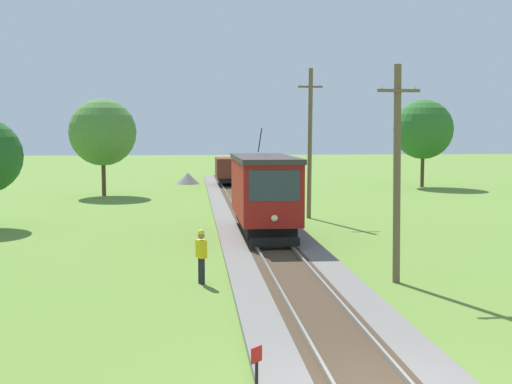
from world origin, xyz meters
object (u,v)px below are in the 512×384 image
object	(u,v)px
track_worker	(201,254)
tree_left_far	(423,130)
gravel_pile	(188,178)
trackside_signal_marker	(257,375)
freight_car	(229,170)
utility_pole_mid	(310,143)
tree_horizon	(103,132)
red_tram	(264,191)
utility_pole_near_tram	(397,171)

from	to	relation	value
track_worker	tree_left_far	xyz separation A→B (m)	(20.34, 35.22, 4.20)
gravel_pile	trackside_signal_marker	bearing A→B (deg)	-88.19
trackside_signal_marker	tree_left_far	distance (m)	49.17
freight_car	trackside_signal_marker	bearing A→B (deg)	-92.67
trackside_signal_marker	gravel_pile	distance (m)	50.49
utility_pole_mid	tree_horizon	distance (m)	19.99
red_tram	trackside_signal_marker	world-z (taller)	red_tram
freight_car	utility_pole_near_tram	world-z (taller)	utility_pole_near_tram
gravel_pile	freight_car	bearing A→B (deg)	-43.68
utility_pole_mid	tree_left_far	world-z (taller)	utility_pole_mid
utility_pole_near_tram	gravel_pile	size ratio (longest dim) A/B	3.01
tree_horizon	tree_left_far	bearing A→B (deg)	10.75
gravel_pile	red_tram	bearing A→B (deg)	-83.23
utility_pole_mid	track_worker	xyz separation A→B (m)	(-6.36, -15.31, -3.36)
utility_pole_mid	trackside_signal_marker	xyz separation A→B (m)	(-5.53, -25.00, -3.67)
utility_pole_mid	gravel_pile	xyz separation A→B (m)	(-7.12, 25.46, -3.80)
red_tram	freight_car	distance (m)	28.22
trackside_signal_marker	tree_left_far	bearing A→B (deg)	66.52
tree_left_far	track_worker	bearing A→B (deg)	-120.01
utility_pole_near_tram	track_worker	world-z (taller)	utility_pole_near_tram
red_tram	utility_pole_near_tram	distance (m)	9.94
utility_pole_near_tram	utility_pole_mid	size ratio (longest dim) A/B	0.84
freight_car	track_worker	distance (m)	37.30
tree_left_far	red_tram	bearing A→B (deg)	-123.41
red_tram	utility_pole_near_tram	xyz separation A→B (m)	(3.34, -9.25, 1.45)
utility_pole_mid	tree_horizon	size ratio (longest dim) A/B	1.13
freight_car	utility_pole_mid	world-z (taller)	utility_pole_mid
trackside_signal_marker	tree_left_far	world-z (taller)	tree_left_far
trackside_signal_marker	track_worker	world-z (taller)	track_worker
red_tram	tree_horizon	world-z (taller)	tree_horizon
trackside_signal_marker	tree_horizon	bearing A→B (deg)	101.42
freight_car	tree_left_far	xyz separation A→B (m)	(17.33, -1.95, 3.62)
red_tram	utility_pole_mid	size ratio (longest dim) A/B	1.01
utility_pole_mid	tree_left_far	distance (m)	24.34
freight_car	trackside_signal_marker	world-z (taller)	freight_car
gravel_pile	tree_horizon	bearing A→B (deg)	-120.79
tree_left_far	tree_horizon	bearing A→B (deg)	-169.25
freight_car	tree_left_far	size ratio (longest dim) A/B	0.66
freight_car	utility_pole_mid	size ratio (longest dim) A/B	0.61
gravel_pile	tree_left_far	bearing A→B (deg)	-14.75
freight_car	track_worker	xyz separation A→B (m)	(-3.01, -37.17, -0.57)
gravel_pile	tree_left_far	size ratio (longest dim) A/B	0.30
track_worker	utility_pole_near_tram	bearing A→B (deg)	152.94
utility_pole_near_tram	tree_horizon	size ratio (longest dim) A/B	0.95
tree_left_far	tree_horizon	xyz separation A→B (m)	(-27.53, -5.22, -0.26)
trackside_signal_marker	gravel_pile	size ratio (longest dim) A/B	0.50
utility_pole_near_tram	trackside_signal_marker	world-z (taller)	utility_pole_near_tram
freight_car	trackside_signal_marker	xyz separation A→B (m)	(-2.18, -46.86, -0.89)
red_tram	tree_left_far	world-z (taller)	tree_left_far
utility_pole_near_tram	tree_horizon	bearing A→B (deg)	114.09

